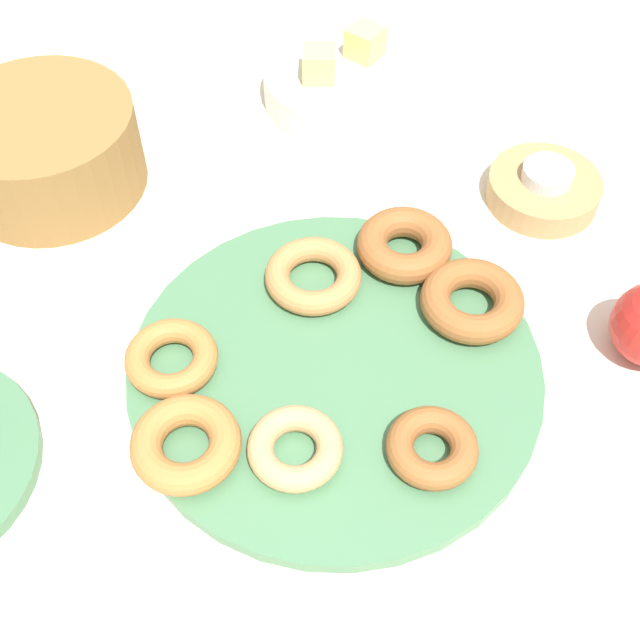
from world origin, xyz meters
The scene contains 15 objects.
ground_plane centered at (0.00, 0.00, 0.00)m, with size 2.40×2.40×0.00m, color beige.
donut_plate centered at (0.00, 0.00, 0.01)m, with size 0.37×0.37×0.01m, color #4C7F56.
donut_0 centered at (0.14, 0.00, 0.03)m, with size 0.10×0.10×0.03m, color #995B2D.
donut_1 centered at (0.02, 0.09, 0.03)m, with size 0.09×0.09×0.02m, color #C6844C.
donut_2 centered at (-0.13, 0.06, 0.02)m, with size 0.08×0.08×0.02m, color #BC7A3D.
donut_3 centered at (0.12, 0.09, 0.03)m, with size 0.09×0.09×0.03m, color #995B2D.
donut_4 centered at (0.03, -0.11, 0.03)m, with size 0.08×0.08×0.02m, color #995B2D.
donut_5 centered at (-0.07, -0.07, 0.02)m, with size 0.08×0.08×0.02m, color tan.
donut_6 centered at (-0.15, -0.02, 0.03)m, with size 0.09×0.09×0.03m, color #BC7A3D.
candle_holder centered at (0.30, 0.10, 0.01)m, with size 0.12×0.12×0.03m, color tan.
tealight centered at (0.30, 0.10, 0.04)m, with size 0.05×0.05×0.01m, color silver.
basket centered at (-0.16, 0.35, 0.05)m, with size 0.19×0.19×0.09m, color olive.
fruit_bowl centered at (0.19, 0.34, 0.02)m, with size 0.19×0.19×0.04m, color silver.
melon_chunk_left centered at (0.15, 0.34, 0.06)m, with size 0.04×0.04×0.04m, color #DBD67A.
melon_chunk_right centered at (0.22, 0.36, 0.06)m, with size 0.04×0.04×0.04m, color #DBD67A.
Camera 1 is at (-0.20, -0.37, 0.61)m, focal length 46.56 mm.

